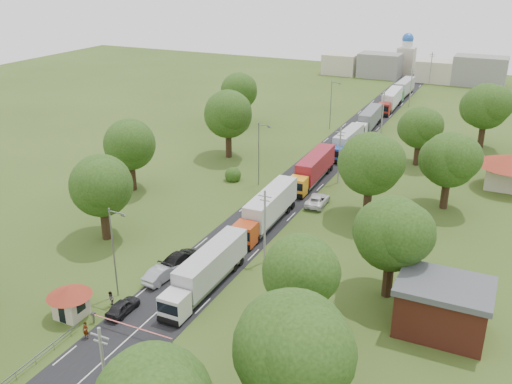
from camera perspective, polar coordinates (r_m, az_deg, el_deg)
The scene contains 43 objects.
ground at distance 74.58m, azimuth -0.77°, elevation -3.75°, with size 260.00×260.00×0.00m, color #344B19.
road at distance 91.49m, azimuth 4.71°, elevation 1.24°, with size 8.00×200.00×0.04m, color black.
boom_barrier at distance 56.57m, azimuth -13.49°, elevation -12.67°, with size 9.22×0.35×1.18m.
guard_booth at distance 59.29m, azimuth -18.12°, elevation -9.99°, with size 4.40×4.40×3.45m.
info_sign at distance 102.64m, azimuth 10.48°, elevation 5.06°, with size 0.12×3.10×4.10m.
pole_0 at distance 44.66m, azimuth -14.87°, elevation -17.50°, with size 1.60×0.24×9.00m.
pole_1 at distance 64.73m, azimuth 0.88°, elevation -3.39°, with size 1.60×0.24×9.00m.
pole_2 at distance 89.18m, azimuth 8.34°, elevation 3.71°, with size 1.60×0.24×9.00m.
pole_3 at distance 115.26m, azimuth 12.55°, elevation 7.66°, with size 1.60×0.24×9.00m.
pole_4 at distance 142.08m, azimuth 15.23°, elevation 10.12°, with size 1.60×0.24×9.00m.
pole_5 at distance 169.27m, azimuth 17.08°, elevation 11.78°, with size 1.60×0.24×9.00m.
lamp_0 at distance 59.71m, azimuth -13.98°, elevation -5.51°, with size 2.03×0.22×10.00m.
lamp_1 at distance 87.21m, azimuth 0.36°, elevation 4.12°, with size 2.03×0.22×10.00m.
lamp_2 at distance 118.72m, azimuth 7.56°, elevation 8.84°, with size 2.03×0.22×10.00m.
tree_1 at distance 40.89m, azimuth 3.73°, elevation -15.22°, with size 9.60×9.60×12.05m.
tree_2 at distance 52.10m, azimuth 4.50°, elevation -7.89°, with size 8.00×8.00×10.10m.
tree_3 at distance 59.00m, azimuth 13.50°, elevation -3.99°, with size 8.80×8.80×11.07m.
tree_4 at distance 76.43m, azimuth 11.39°, elevation 2.83°, with size 9.60×9.60×12.05m.
tree_5 at distance 82.74m, azimuth 18.79°, elevation 3.11°, with size 8.80×8.80×11.07m.
tree_6 at distance 99.92m, azimuth 16.08°, elevation 6.23°, with size 8.00×8.00×10.10m.
tree_7 at distance 113.28m, azimuth 22.02°, elevation 7.97°, with size 9.60×9.60×12.05m.
tree_10 at distance 71.85m, azimuth -15.15°, elevation 0.68°, with size 8.80×8.80×11.07m.
tree_11 at distance 87.01m, azimuth -12.47°, elevation 4.70°, with size 8.80×8.80×11.07m.
tree_12 at distance 99.87m, azimuth -2.77°, elevation 7.82°, with size 9.60×9.60×12.05m.
tree_13 at distance 120.87m, azimuth -1.69°, elevation 10.08°, with size 8.80×8.80×11.07m.
house_brick at distance 56.92m, azimuth 18.15°, elevation -10.87°, with size 8.60×6.60×5.20m.
house_cream at distance 94.78m, azimuth 24.26°, elevation 2.38°, with size 10.08×10.08×5.80m.
distant_town at distance 175.08m, azimuth 15.73°, elevation 11.85°, with size 52.00×8.00×8.00m.
church at distance 183.37m, azimuth 14.79°, elevation 12.98°, with size 5.00×5.00×12.30m.
truck_0 at distance 61.10m, azimuth -4.92°, elevation -7.80°, with size 2.55×14.88×4.13m.
truck_1 at distance 74.89m, azimuth 1.18°, elevation -1.69°, with size 3.02×15.72×4.35m.
truck_2 at distance 89.99m, azimuth 5.74°, elevation 2.36°, with size 2.95×15.33×4.24m.
truck_3 at distance 104.96m, azimuth 9.08°, elevation 5.01°, with size 2.63×14.09×3.90m.
truck_4 at distance 120.41m, azimuth 11.22°, elevation 7.13°, with size 3.02×14.60×4.04m.
truck_5 at distance 138.14m, azimuth 13.35°, elevation 8.93°, with size 3.12×15.43×4.27m.
truck_6 at distance 152.41m, azimuth 14.56°, elevation 10.00°, with size 2.79×14.84×4.11m.
car_lane_front at distance 59.22m, azimuth -13.18°, elevation -11.12°, with size 1.67×4.15×1.41m, color black.
car_lane_mid at distance 63.83m, azimuth -9.37°, elevation -8.03°, with size 1.75×5.03×1.66m, color #999DA1.
car_lane_rear at distance 66.41m, azimuth -7.62°, elevation -6.64°, with size 2.34×5.75×1.67m, color black.
car_verge_near at distance 81.92m, azimuth 6.16°, elevation -0.82°, with size 2.57×5.58×1.55m, color white.
car_verge_far at distance 94.91m, azimuth 10.65°, elevation 2.17°, with size 1.69×4.20×1.43m, color slate.
pedestrian_near at distance 56.46m, azimuth -16.66°, elevation -13.15°, with size 0.63×0.41×1.72m, color gray.
pedestrian_booth at distance 60.40m, azimuth -14.34°, elevation -10.37°, with size 0.82×0.64×1.68m, color gray.
Camera 1 is at (29.44, -60.21, 32.70)m, focal length 40.00 mm.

